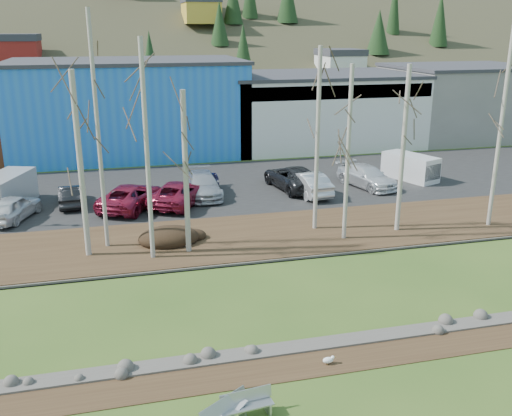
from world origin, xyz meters
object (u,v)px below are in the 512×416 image
object	(u,v)px
car_3	(203,185)
van_grey	(4,192)
seagull	(329,360)
car_2	(179,193)
bench_damaged	(222,414)
car_4	(205,184)
car_5	(308,183)
van_white	(412,167)
car_0	(13,207)
car_1	(70,195)
car_7	(367,176)
car_6	(293,177)
car_8	(131,196)
bench_intact	(246,405)

from	to	relation	value
car_3	van_grey	xyz separation A→B (m)	(-12.49, 0.47, 0.25)
seagull	car_2	size ratio (longest dim) A/B	0.08
bench_damaged	car_4	size ratio (longest dim) A/B	0.43
car_5	van_white	distance (m)	9.05
van_white	car_0	bearing A→B (deg)	164.90
car_1	car_5	world-z (taller)	car_5
car_5	van_white	size ratio (longest dim) A/B	1.05
car_2	car_1	bearing A→B (deg)	14.60
car_1	car_5	size ratio (longest dim) A/B	0.82
car_5	car_7	size ratio (longest dim) A/B	0.93
car_3	car_6	size ratio (longest dim) A/B	0.93
car_3	car_6	world-z (taller)	car_6
car_6	car_8	xyz separation A→B (m)	(-11.28, -1.85, -0.03)
car_5	car_8	distance (m)	11.77
car_8	seagull	bearing A→B (deg)	134.54
car_7	car_5	bearing A→B (deg)	174.46
bench_intact	van_white	world-z (taller)	van_white
seagull	van_grey	world-z (taller)	van_grey
car_7	car_0	bearing A→B (deg)	168.16
car_4	van_white	bearing A→B (deg)	15.53
car_7	seagull	bearing A→B (deg)	-133.64
car_8	bench_intact	bearing A→B (deg)	124.36
car_1	van_grey	world-z (taller)	van_grey
car_3	van_grey	bearing A→B (deg)	178.80
car_4	car_6	world-z (taller)	car_6
car_8	van_white	size ratio (longest dim) A/B	1.21
bench_intact	bench_damaged	distance (m)	0.81
car_1	car_4	size ratio (longest dim) A/B	0.94
car_1	car_7	bearing A→B (deg)	174.71
car_5	van_grey	size ratio (longest dim) A/B	0.95
car_4	car_5	size ratio (longest dim) A/B	0.87
bench_damaged	car_7	bearing A→B (deg)	23.69
car_6	seagull	bearing A→B (deg)	66.63
seagull	car_2	bearing A→B (deg)	104.02
car_6	van_grey	size ratio (longest dim) A/B	1.14
car_2	car_0	bearing A→B (deg)	31.47
car_4	car_5	xyz separation A→B (m)	(6.74, -1.77, 0.08)
seagull	car_1	xyz separation A→B (m)	(-9.57, 20.87, 0.60)
seagull	van_white	xyz separation A→B (m)	(14.79, 21.36, 0.88)
car_3	van_grey	size ratio (longest dim) A/B	1.06
bench_damaged	car_7	xyz separation A→B (m)	(14.81, 22.52, 0.49)
car_1	van_white	size ratio (longest dim) A/B	0.86
seagull	van_white	size ratio (longest dim) A/B	0.10
car_1	van_white	world-z (taller)	van_white
car_2	van_grey	xyz separation A→B (m)	(-10.70, 2.08, 0.26)
bench_damaged	seagull	world-z (taller)	bench_damaged
van_grey	car_1	bearing A→B (deg)	12.04
car_3	car_7	world-z (taller)	car_3
bench_intact	car_5	bearing A→B (deg)	59.53
bench_damaged	car_3	size ratio (longest dim) A/B	0.34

